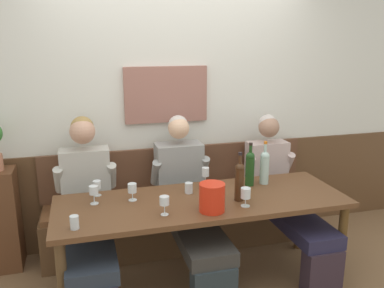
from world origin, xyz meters
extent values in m
cube|color=silver|center=(0.00, 1.09, 1.40)|extent=(6.80, 0.08, 2.80)
cube|color=#976356|center=(-0.09, 1.03, 1.44)|extent=(0.77, 0.04, 0.51)
cube|color=brown|center=(0.00, 1.04, 0.47)|extent=(6.80, 0.03, 0.93)
cube|color=brown|center=(0.00, 0.81, 0.22)|extent=(2.55, 0.42, 0.44)
cube|color=brown|center=(0.00, 0.81, 0.47)|extent=(2.49, 0.39, 0.05)
cube|color=brown|center=(0.00, 1.00, 0.71)|extent=(2.55, 0.04, 0.45)
cube|color=brown|center=(0.00, 0.16, 0.72)|extent=(2.25, 0.77, 0.04)
cylinder|color=brown|center=(1.05, -0.15, 0.35)|extent=(0.07, 0.07, 0.70)
cylinder|color=brown|center=(-1.05, 0.48, 0.35)|extent=(0.07, 0.07, 0.70)
cylinder|color=brown|center=(1.05, 0.48, 0.35)|extent=(0.07, 0.07, 0.70)
cube|color=#29323E|center=(-0.86, 0.25, 0.43)|extent=(0.35, 1.04, 0.11)
cube|color=#B2AFA6|center=(-0.86, 0.81, 0.76)|extent=(0.41, 0.20, 0.54)
sphere|color=tan|center=(-0.86, 0.80, 1.19)|extent=(0.21, 0.21, 0.21)
sphere|color=#9F7C45|center=(-0.86, 0.83, 1.21)|extent=(0.20, 0.20, 0.20)
cylinder|color=#B2AFA6|center=(-1.08, 0.77, 0.79)|extent=(0.08, 0.20, 0.27)
cylinder|color=#B2AFA6|center=(-0.64, 0.77, 0.79)|extent=(0.08, 0.20, 0.27)
cube|color=#34322F|center=(-0.03, 0.25, 0.43)|extent=(0.35, 1.03, 0.11)
cube|color=gray|center=(-0.03, 0.81, 0.76)|extent=(0.42, 0.23, 0.53)
sphere|color=#E2B28D|center=(-0.03, 0.80, 1.17)|extent=(0.19, 0.19, 0.19)
sphere|color=beige|center=(-0.03, 0.83, 1.19)|extent=(0.18, 0.18, 0.18)
cylinder|color=gray|center=(-0.25, 0.76, 0.78)|extent=(0.08, 0.20, 0.27)
cylinder|color=gray|center=(0.19, 0.76, 0.78)|extent=(0.08, 0.20, 0.27)
cube|color=#32252F|center=(0.85, -0.22, 0.19)|extent=(0.30, 0.14, 0.38)
cube|color=#26233F|center=(0.85, 0.25, 0.43)|extent=(0.33, 1.04, 0.11)
cube|color=#C0A8A3|center=(0.85, 0.81, 0.73)|extent=(0.39, 0.19, 0.49)
sphere|color=#A67B63|center=(0.85, 0.80, 1.13)|extent=(0.20, 0.20, 0.20)
sphere|color=beige|center=(0.85, 0.83, 1.15)|extent=(0.18, 0.18, 0.18)
cylinder|color=#C0A8A3|center=(0.64, 0.77, 0.75)|extent=(0.08, 0.20, 0.27)
cylinder|color=#C0A8A3|center=(1.06, 0.77, 0.75)|extent=(0.08, 0.20, 0.27)
cylinder|color=red|center=(0.00, -0.06, 0.84)|extent=(0.19, 0.19, 0.21)
cylinder|color=#AECBC2|center=(0.61, 0.36, 0.85)|extent=(0.08, 0.08, 0.23)
sphere|color=#AECBC2|center=(0.61, 0.36, 0.98)|extent=(0.08, 0.08, 0.08)
cylinder|color=#AECBC2|center=(0.61, 0.36, 1.04)|extent=(0.03, 0.03, 0.10)
cylinder|color=orange|center=(0.61, 0.36, 1.10)|extent=(0.03, 0.03, 0.02)
cylinder|color=#3E2513|center=(0.26, 0.07, 0.86)|extent=(0.07, 0.07, 0.25)
sphere|color=#3E2513|center=(0.26, 0.07, 1.00)|extent=(0.07, 0.07, 0.07)
cylinder|color=#3E2513|center=(0.26, 0.07, 1.05)|extent=(0.03, 0.03, 0.09)
cylinder|color=black|center=(0.26, 0.07, 1.11)|extent=(0.03, 0.03, 0.02)
cylinder|color=#1C4219|center=(0.47, 0.36, 0.86)|extent=(0.08, 0.08, 0.24)
sphere|color=#1C4219|center=(0.47, 0.36, 0.99)|extent=(0.08, 0.08, 0.08)
cylinder|color=#1C4219|center=(0.47, 0.36, 1.04)|extent=(0.03, 0.03, 0.09)
cylinder|color=black|center=(0.47, 0.36, 1.10)|extent=(0.03, 0.03, 0.02)
cylinder|color=silver|center=(-0.34, -0.03, 0.74)|extent=(0.06, 0.06, 0.00)
cylinder|color=silver|center=(-0.34, -0.03, 0.78)|extent=(0.01, 0.01, 0.07)
cylinder|color=silver|center=(-0.34, -0.03, 0.84)|extent=(0.07, 0.07, 0.06)
cylinder|color=#F1D888|center=(-0.34, -0.03, 0.82)|extent=(0.06, 0.06, 0.02)
cylinder|color=silver|center=(0.11, 0.46, 0.74)|extent=(0.06, 0.06, 0.00)
cylinder|color=silver|center=(0.11, 0.46, 0.78)|extent=(0.01, 0.01, 0.08)
cylinder|color=silver|center=(0.11, 0.46, 0.85)|extent=(0.06, 0.06, 0.07)
cylinder|color=#EDD886|center=(0.11, 0.46, 0.83)|extent=(0.05, 0.05, 0.02)
cylinder|color=silver|center=(-0.78, 0.46, 0.74)|extent=(0.06, 0.06, 0.00)
cylinder|color=silver|center=(-0.78, 0.46, 0.77)|extent=(0.01, 0.01, 0.06)
cylinder|color=silver|center=(-0.78, 0.46, 0.83)|extent=(0.06, 0.06, 0.06)
cylinder|color=#E2D685|center=(-0.78, 0.46, 0.81)|extent=(0.06, 0.06, 0.02)
cylinder|color=silver|center=(-0.52, 0.29, 0.74)|extent=(0.06, 0.06, 0.00)
cylinder|color=silver|center=(-0.52, 0.29, 0.77)|extent=(0.01, 0.01, 0.06)
cylinder|color=silver|center=(-0.52, 0.29, 0.84)|extent=(0.07, 0.07, 0.07)
cylinder|color=silver|center=(-0.81, 0.30, 0.74)|extent=(0.06, 0.06, 0.00)
cylinder|color=silver|center=(-0.81, 0.30, 0.78)|extent=(0.01, 0.01, 0.07)
cylinder|color=silver|center=(-0.81, 0.30, 0.85)|extent=(0.07, 0.07, 0.06)
cylinder|color=#DFD378|center=(-0.81, 0.30, 0.82)|extent=(0.06, 0.06, 0.02)
cylinder|color=silver|center=(0.27, -0.05, 0.74)|extent=(0.07, 0.07, 0.00)
cylinder|color=silver|center=(0.27, -0.05, 0.77)|extent=(0.01, 0.01, 0.06)
cylinder|color=silver|center=(0.27, -0.05, 0.84)|extent=(0.07, 0.07, 0.08)
cylinder|color=silver|center=(-0.07, 0.32, 0.78)|extent=(0.06, 0.06, 0.09)
cylinder|color=silver|center=(-0.95, -0.09, 0.78)|extent=(0.06, 0.06, 0.09)
cube|color=#57331D|center=(-1.57, 0.86, 0.44)|extent=(0.28, 0.28, 0.89)
camera|label=1|loc=(-0.86, -2.62, 1.94)|focal=37.83mm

